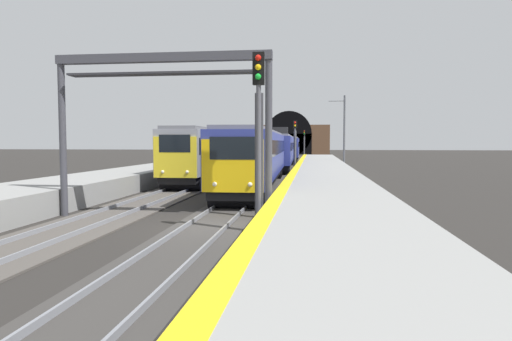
{
  "coord_description": "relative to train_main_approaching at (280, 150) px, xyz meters",
  "views": [
    {
      "loc": [
        -15.59,
        -3.69,
        3.06
      ],
      "look_at": [
        10.86,
        -0.34,
        1.37
      ],
      "focal_mm": 31.8,
      "sensor_mm": 36.0,
      "label": 1
    }
  ],
  "objects": [
    {
      "name": "railway_signal_far",
      "position": [
        39.35,
        -1.9,
        1.08
      ],
      "size": [
        0.39,
        0.38,
        5.42
      ],
      "rotation": [
        0.0,
        0.0,
        3.14
      ],
      "color": "#4C4C54",
      "rests_on": "ground_plane"
    },
    {
      "name": "train_adjacent_platform",
      "position": [
        -4.37,
        4.59,
        0.11
      ],
      "size": [
        41.38,
        3.09,
        4.03
      ],
      "rotation": [
        0.0,
        0.0,
        3.16
      ],
      "color": "gray",
      "rests_on": "ground_plane"
    },
    {
      "name": "railway_signal_mid",
      "position": [
        -6.2,
        -1.9,
        0.82
      ],
      "size": [
        0.39,
        0.38,
        5.14
      ],
      "rotation": [
        0.0,
        0.0,
        3.14
      ],
      "color": "#4C4C54",
      "rests_on": "ground_plane"
    },
    {
      "name": "platform_right",
      "position": [
        -35.06,
        -4.41,
        -1.65
      ],
      "size": [
        112.0,
        4.49,
        1.08
      ],
      "primitive_type": "cube",
      "color": "gray",
      "rests_on": "ground_plane"
    },
    {
      "name": "ground_plane",
      "position": [
        -35.06,
        0.0,
        -2.19
      ],
      "size": [
        320.0,
        320.0,
        0.0
      ],
      "primitive_type": "plane",
      "color": "#282623"
    },
    {
      "name": "overhead_signal_gantry",
      "position": [
        -33.12,
        2.3,
        2.82
      ],
      "size": [
        0.7,
        8.8,
        6.56
      ],
      "color": "#3F3F47",
      "rests_on": "ground_plane"
    },
    {
      "name": "railway_signal_near",
      "position": [
        -35.86,
        -1.9,
        1.38
      ],
      "size": [
        0.39,
        0.38,
        5.96
      ],
      "rotation": [
        0.0,
        0.0,
        3.14
      ],
      "color": "#4C4C54",
      "rests_on": "ground_plane"
    },
    {
      "name": "track_main_line",
      "position": [
        -35.06,
        0.0,
        -2.15
      ],
      "size": [
        160.0,
        2.63,
        0.21
      ],
      "color": "#383533",
      "rests_on": "ground_plane"
    },
    {
      "name": "train_main_approaching",
      "position": [
        0.0,
        0.0,
        0.0
      ],
      "size": [
        63.86,
        3.32,
        4.7
      ],
      "rotation": [
        0.0,
        0.0,
        3.17
      ],
      "color": "navy",
      "rests_on": "ground_plane"
    },
    {
      "name": "platform_right_edge_strip",
      "position": [
        -35.06,
        -2.42,
        -1.1
      ],
      "size": [
        112.0,
        0.5,
        0.01
      ],
      "primitive_type": "cube",
      "color": "yellow",
      "rests_on": "platform_right"
    },
    {
      "name": "catenary_mast_near",
      "position": [
        0.19,
        -7.03,
        1.98
      ],
      "size": [
        0.22,
        1.85,
        8.15
      ],
      "color": "#595B60",
      "rests_on": "ground_plane"
    },
    {
      "name": "track_adjacent_line",
      "position": [
        -35.06,
        4.59,
        -2.15
      ],
      "size": [
        160.0,
        3.18,
        0.21
      ],
      "color": "#4C4742",
      "rests_on": "ground_plane"
    },
    {
      "name": "tunnel_portal",
      "position": [
        61.91,
        2.3,
        1.47
      ],
      "size": [
        2.76,
        19.91,
        11.15
      ],
      "color": "brown",
      "rests_on": "ground_plane"
    }
  ]
}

